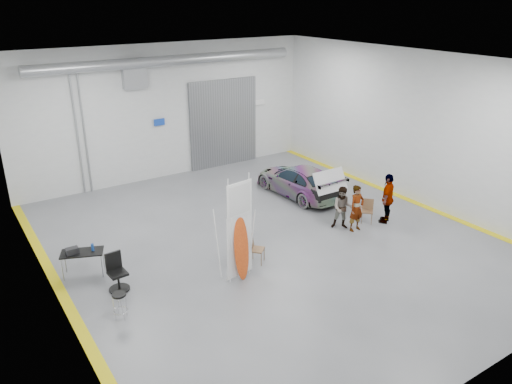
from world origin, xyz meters
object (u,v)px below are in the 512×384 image
folding_chair_near (257,254)px  sedan_car (299,181)px  person_b (343,208)px  surfboard_display (239,239)px  person_a (357,208)px  office_chair (117,274)px  shop_stool (120,306)px  person_c (388,198)px  folding_chair_far (367,216)px  work_table (79,252)px

folding_chair_near → sedan_car: bearing=-2.0°
person_b → surfboard_display: bearing=-128.9°
person_a → surfboard_display: (-5.21, -0.54, 0.47)m
surfboard_display → office_chair: size_ratio=2.92×
sedan_car → office_chair: size_ratio=3.92×
surfboard_display → folding_chair_near: (0.96, 0.54, -1.04)m
sedan_car → shop_stool: 10.18m
person_b → office_chair: person_b is taller
person_c → folding_chair_far: person_c is taller
folding_chair_near → work_table: (-4.84, 2.27, 0.49)m
surfboard_display → person_a: bearing=-2.8°
person_b → person_c: bearing=23.8°
surfboard_display → sedan_car: bearing=29.2°
person_a → surfboard_display: bearing=-176.0°
person_b → person_a: bearing=-13.6°
surfboard_display → folding_chair_far: surfboard_display is taller
office_chair → work_table: bearing=112.1°
sedan_car → shop_stool: bearing=23.2°
person_c → folding_chair_far: size_ratio=2.18×
sedan_car → surfboard_display: bearing=36.0°
sedan_car → person_c: 4.08m
person_a → work_table: bearing=164.1°
person_c → folding_chair_near: 5.72m
person_b → shop_stool: (-8.55, -0.89, -0.42)m
person_a → person_b: (-0.29, 0.40, -0.06)m
sedan_car → surfboard_display: size_ratio=1.34×
surfboard_display → folding_chair_far: 6.15m
sedan_car → person_c: bearing=103.1°
surfboard_display → folding_chair_near: size_ratio=3.58×
person_a → work_table: (-9.09, 2.26, -0.08)m
sedan_car → folding_chair_far: (0.42, -3.57, -0.36)m
folding_chair_near → person_a: bearing=-41.5°
shop_stool → surfboard_display: bearing=-0.7°
person_a → shop_stool: 8.87m
folding_chair_far → work_table: work_table is taller
folding_chair_near → surfboard_display: bearing=167.6°
person_b → office_chair: bearing=-143.2°
shop_stool → person_a: bearing=3.2°
work_table → person_b: bearing=-12.0°
office_chair → person_c: bearing=-9.6°
person_c → folding_chair_near: (-5.68, 0.11, -0.67)m
person_c → surfboard_display: (-6.65, -0.43, 0.37)m
person_b → folding_chair_near: size_ratio=1.74×
person_b → shop_stool: person_b is taller
sedan_car → office_chair: (-8.82, -2.91, -0.14)m
person_a → person_c: bearing=-6.5°
person_a → folding_chair_near: person_a is taller
sedan_car → folding_chair_far: size_ratio=5.01×
person_b → work_table: size_ratio=1.16×
folding_chair_near → person_c: bearing=-42.6°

